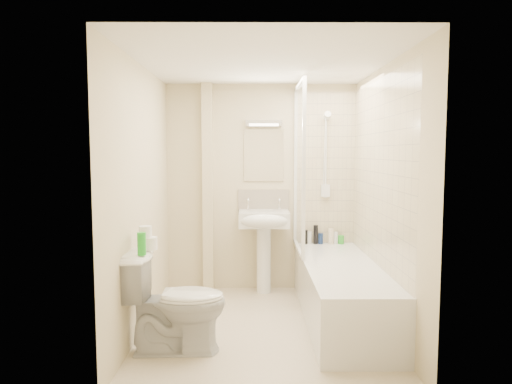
{
  "coord_description": "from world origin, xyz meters",
  "views": [
    {
      "loc": [
        -0.09,
        -4.08,
        1.62
      ],
      "look_at": [
        -0.07,
        0.2,
        1.24
      ],
      "focal_mm": 32.0,
      "sensor_mm": 36.0,
      "label": 1
    }
  ],
  "objects": [
    {
      "name": "pipe_boxing",
      "position": [
        -0.62,
        1.19,
        1.2
      ],
      "size": [
        0.12,
        0.12,
        2.4
      ],
      "primitive_type": "cube",
      "color": "beige",
      "rests_on": "ground"
    },
    {
      "name": "tile_back",
      "position": [
        0.75,
        1.24,
        1.42
      ],
      "size": [
        0.7,
        0.01,
        1.75
      ],
      "primitive_type": "cube",
      "color": "beige",
      "rests_on": "wall_back"
    },
    {
      "name": "bottle_blue",
      "position": [
        0.69,
        1.16,
        0.61
      ],
      "size": [
        0.06,
        0.06,
        0.13
      ],
      "primitive_type": "cylinder",
      "color": "navy",
      "rests_on": "bathtub"
    },
    {
      "name": "bottle_black_b",
      "position": [
        0.63,
        1.16,
        0.66
      ],
      "size": [
        0.05,
        0.05,
        0.22
      ],
      "primitive_type": "cylinder",
      "color": "black",
      "rests_on": "bathtub"
    },
    {
      "name": "wall_left",
      "position": [
        -1.1,
        0.0,
        1.2
      ],
      "size": [
        0.02,
        2.5,
        2.4
      ],
      "primitive_type": "cube",
      "color": "beige",
      "rests_on": "ground"
    },
    {
      "name": "ceiling",
      "position": [
        0.0,
        0.0,
        2.4
      ],
      "size": [
        2.2,
        2.5,
        0.02
      ],
      "primitive_type": "cube",
      "color": "white",
      "rests_on": "wall_back"
    },
    {
      "name": "shower_fixture",
      "position": [
        0.75,
        1.19,
        1.55
      ],
      "size": [
        0.1,
        0.16,
        0.99
      ],
      "color": "white",
      "rests_on": "wall_back"
    },
    {
      "name": "toilet_roll_lower",
      "position": [
        -0.94,
        -0.38,
        0.87
      ],
      "size": [
        0.12,
        0.12,
        0.1
      ],
      "primitive_type": "cylinder",
      "color": "white",
      "rests_on": "toilet"
    },
    {
      "name": "splashback",
      "position": [
        0.03,
        1.24,
        1.03
      ],
      "size": [
        0.6,
        0.02,
        0.3
      ],
      "primitive_type": "cube",
      "color": "beige",
      "rests_on": "wall_back"
    },
    {
      "name": "wall_right",
      "position": [
        1.1,
        0.0,
        1.2
      ],
      "size": [
        0.02,
        2.5,
        2.4
      ],
      "primitive_type": "cube",
      "color": "beige",
      "rests_on": "ground"
    },
    {
      "name": "wall_back",
      "position": [
        0.0,
        1.25,
        1.2
      ],
      "size": [
        2.2,
        0.02,
        2.4
      ],
      "primitive_type": "cube",
      "color": "beige",
      "rests_on": "ground"
    },
    {
      "name": "bottle_black_a",
      "position": [
        0.51,
        1.16,
        0.63
      ],
      "size": [
        0.06,
        0.06,
        0.16
      ],
      "primitive_type": "cylinder",
      "color": "black",
      "rests_on": "bathtub"
    },
    {
      "name": "shower_screen",
      "position": [
        0.4,
        0.8,
        1.45
      ],
      "size": [
        0.04,
        0.92,
        1.8
      ],
      "color": "white",
      "rests_on": "bathtub"
    },
    {
      "name": "bottle_white_a",
      "position": [
        0.56,
        1.16,
        0.62
      ],
      "size": [
        0.05,
        0.05,
        0.14
      ],
      "primitive_type": "cylinder",
      "color": "silver",
      "rests_on": "bathtub"
    },
    {
      "name": "bottle_white_b",
      "position": [
        0.87,
        1.16,
        0.62
      ],
      "size": [
        0.05,
        0.05,
        0.14
      ],
      "primitive_type": "cylinder",
      "color": "silver",
      "rests_on": "bathtub"
    },
    {
      "name": "bottle_cream",
      "position": [
        0.81,
        1.16,
        0.64
      ],
      "size": [
        0.07,
        0.07,
        0.18
      ],
      "primitive_type": "cylinder",
      "color": "beige",
      "rests_on": "bathtub"
    },
    {
      "name": "toilet_roll_upper",
      "position": [
        -0.98,
        -0.39,
        0.97
      ],
      "size": [
        0.11,
        0.11,
        0.09
      ],
      "primitive_type": "cylinder",
      "color": "white",
      "rests_on": "toilet_roll_lower"
    },
    {
      "name": "bathtub",
      "position": [
        0.75,
        0.2,
        0.29
      ],
      "size": [
        0.7,
        2.1,
        0.55
      ],
      "color": "white",
      "rests_on": "ground"
    },
    {
      "name": "bottle_green",
      "position": [
        0.93,
        1.16,
        0.6
      ],
      "size": [
        0.07,
        0.07,
        0.1
      ],
      "primitive_type": "cylinder",
      "color": "green",
      "rests_on": "bathtub"
    },
    {
      "name": "pedestal_sink",
      "position": [
        0.03,
        1.01,
        0.76
      ],
      "size": [
        0.56,
        0.51,
        1.08
      ],
      "color": "white",
      "rests_on": "ground"
    },
    {
      "name": "floor",
      "position": [
        0.0,
        0.0,
        0.0
      ],
      "size": [
        2.5,
        2.5,
        0.0
      ],
      "primitive_type": "plane",
      "color": "beige",
      "rests_on": "ground"
    },
    {
      "name": "tile_right",
      "position": [
        1.09,
        0.2,
        1.42
      ],
      "size": [
        0.01,
        2.1,
        1.75
      ],
      "primitive_type": "cube",
      "color": "beige",
      "rests_on": "wall_right"
    },
    {
      "name": "green_bottle",
      "position": [
        -0.96,
        -0.59,
        0.91
      ],
      "size": [
        0.07,
        0.07,
        0.18
      ],
      "primitive_type": "cylinder",
      "color": "green",
      "rests_on": "toilet"
    },
    {
      "name": "strip_light",
      "position": [
        0.03,
        1.22,
        1.95
      ],
      "size": [
        0.42,
        0.07,
        0.07
      ],
      "primitive_type": "cube",
      "color": "silver",
      "rests_on": "wall_back"
    },
    {
      "name": "toilet",
      "position": [
        -0.72,
        -0.48,
        0.41
      ],
      "size": [
        0.5,
        0.83,
        0.82
      ],
      "primitive_type": "imported",
      "rotation": [
        0.0,
        0.0,
        1.6
      ],
      "color": "white",
      "rests_on": "ground"
    },
    {
      "name": "mirror",
      "position": [
        0.03,
        1.24,
        1.58
      ],
      "size": [
        0.46,
        0.01,
        0.6
      ],
      "primitive_type": "cube",
      "color": "white",
      "rests_on": "wall_back"
    }
  ]
}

